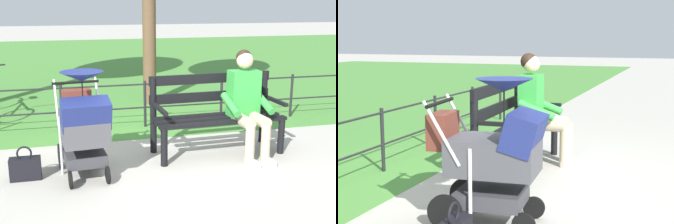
% 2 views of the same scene
% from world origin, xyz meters
% --- Properties ---
extents(ground_plane, '(60.00, 60.00, 0.00)m').
position_xyz_m(ground_plane, '(0.00, 0.00, 0.00)').
color(ground_plane, '#ADA89E').
extents(park_bench, '(1.62, 0.66, 0.96)m').
position_xyz_m(park_bench, '(-0.64, -0.12, 0.53)').
color(park_bench, black).
rests_on(park_bench, ground).
extents(person_on_bench, '(0.55, 0.74, 1.28)m').
position_xyz_m(person_on_bench, '(-0.95, 0.11, 0.68)').
color(person_on_bench, tan).
rests_on(person_on_bench, ground).
extents(stroller, '(0.57, 0.92, 1.15)m').
position_xyz_m(stroller, '(1.00, 0.31, 0.59)').
color(stroller, black).
rests_on(stroller, ground).
extents(park_fence, '(7.26, 0.04, 0.70)m').
position_xyz_m(park_fence, '(-0.27, -1.39, 0.42)').
color(park_fence, black).
rests_on(park_fence, ground).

